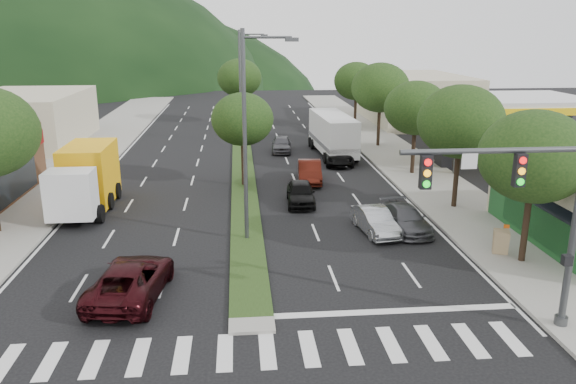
{
  "coord_description": "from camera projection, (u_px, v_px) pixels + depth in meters",
  "views": [
    {
      "loc": [
        -0.32,
        -17.9,
        9.87
      ],
      "look_at": [
        2.18,
        9.75,
        1.89
      ],
      "focal_mm": 35.0,
      "sensor_mm": 36.0,
      "label": 1
    }
  ],
  "objects": [
    {
      "name": "tree_r_d",
      "position": [
        380.0,
        88.0,
        48.21
      ],
      "size": [
        5.0,
        5.0,
        7.17
      ],
      "color": "black",
      "rests_on": "sidewalk_right"
    },
    {
      "name": "ground",
      "position": [
        251.0,
        320.0,
        19.88
      ],
      "size": [
        160.0,
        160.0,
        0.0
      ],
      "primitive_type": "plane",
      "color": "black",
      "rests_on": "ground"
    },
    {
      "name": "sidewalk_right",
      "position": [
        399.0,
        158.0,
        44.87
      ],
      "size": [
        5.0,
        90.0,
        0.15
      ],
      "primitive_type": "cube",
      "color": "gray",
      "rests_on": "ground"
    },
    {
      "name": "car_queue_b",
      "position": [
        405.0,
        219.0,
        28.71
      ],
      "size": [
        2.08,
        4.41,
        1.24
      ],
      "primitive_type": "imported",
      "rotation": [
        0.0,
        0.0,
        0.08
      ],
      "color": "#444448",
      "rests_on": "ground"
    },
    {
      "name": "car_queue_a",
      "position": [
        301.0,
        193.0,
        33.06
      ],
      "size": [
        1.85,
        4.1,
        1.37
      ],
      "primitive_type": "imported",
      "rotation": [
        0.0,
        0.0,
        -0.06
      ],
      "color": "black",
      "rests_on": "ground"
    },
    {
      "name": "bldg_right_far",
      "position": [
        414.0,
        98.0,
        62.97
      ],
      "size": [
        10.0,
        16.0,
        5.2
      ],
      "primitive_type": "cube",
      "color": "beige",
      "rests_on": "ground"
    },
    {
      "name": "box_truck",
      "position": [
        87.0,
        180.0,
        32.02
      ],
      "size": [
        2.85,
        7.21,
        3.55
      ],
      "rotation": [
        0.0,
        0.0,
        3.14
      ],
      "color": "white",
      "rests_on": "ground"
    },
    {
      "name": "bldg_left_far",
      "position": [
        28.0,
        119.0,
        50.14
      ],
      "size": [
        9.0,
        14.0,
        4.6
      ],
      "primitive_type": "cube",
      "color": "beige",
      "rests_on": "ground"
    },
    {
      "name": "car_queue_d",
      "position": [
        338.0,
        156.0,
        42.99
      ],
      "size": [
        2.35,
        4.59,
        1.24
      ],
      "primitive_type": "imported",
      "rotation": [
        0.0,
        0.0,
        -0.07
      ],
      "color": "black",
      "rests_on": "ground"
    },
    {
      "name": "gas_canopy",
      "position": [
        500.0,
        105.0,
        41.3
      ],
      "size": [
        12.2,
        8.2,
        5.25
      ],
      "color": "silver",
      "rests_on": "ground"
    },
    {
      "name": "traffic_signal",
      "position": [
        533.0,
        201.0,
        17.91
      ],
      "size": [
        6.12,
        0.4,
        7.0
      ],
      "color": "#47494C",
      "rests_on": "ground"
    },
    {
      "name": "streetlight_near",
      "position": [
        249.0,
        127.0,
        26.02
      ],
      "size": [
        2.6,
        0.25,
        10.0
      ],
      "color": "#47494C",
      "rests_on": "ground"
    },
    {
      "name": "tree_r_a",
      "position": [
        534.0,
        157.0,
        23.42
      ],
      "size": [
        4.6,
        4.6,
        6.63
      ],
      "color": "black",
      "rests_on": "sidewalk_right"
    },
    {
      "name": "streetlight_mid",
      "position": [
        242.0,
        81.0,
        49.94
      ],
      "size": [
        2.6,
        0.25,
        10.0
      ],
      "color": "#47494C",
      "rests_on": "ground"
    },
    {
      "name": "car_queue_f",
      "position": [
        324.0,
        126.0,
        56.21
      ],
      "size": [
        2.37,
        4.8,
        1.34
      ],
      "primitive_type": "imported",
      "rotation": [
        0.0,
        0.0,
        0.11
      ],
      "color": "black",
      "rests_on": "ground"
    },
    {
      "name": "car_queue_c",
      "position": [
        310.0,
        172.0,
        37.93
      ],
      "size": [
        1.88,
        4.47,
        1.43
      ],
      "primitive_type": "imported",
      "rotation": [
        0.0,
        0.0,
        -0.09
      ],
      "color": "#43130B",
      "rests_on": "ground"
    },
    {
      "name": "sedan_silver",
      "position": [
        375.0,
        221.0,
        28.33
      ],
      "size": [
        1.87,
        4.04,
        1.28
      ],
      "primitive_type": "imported",
      "rotation": [
        0.0,
        0.0,
        0.14
      ],
      "color": "#A4A7AC",
      "rests_on": "ground"
    },
    {
      "name": "tree_r_b",
      "position": [
        461.0,
        122.0,
        31.02
      ],
      "size": [
        4.8,
        4.8,
        6.94
      ],
      "color": "black",
      "rests_on": "sidewalk_right"
    },
    {
      "name": "sidewalk_left",
      "position": [
        71.0,
        165.0,
        42.66
      ],
      "size": [
        6.0,
        90.0,
        0.15
      ],
      "primitive_type": "cube",
      "color": "gray",
      "rests_on": "ground"
    },
    {
      "name": "motorhome",
      "position": [
        333.0,
        134.0,
        46.1
      ],
      "size": [
        3.11,
        8.73,
        3.3
      ],
      "rotation": [
        0.0,
        0.0,
        0.05
      ],
      "color": "silver",
      "rests_on": "ground"
    },
    {
      "name": "tree_r_c",
      "position": [
        416.0,
        108.0,
        38.75
      ],
      "size": [
        4.4,
        4.4,
        6.48
      ],
      "color": "black",
      "rests_on": "sidewalk_right"
    },
    {
      "name": "tree_r_e",
      "position": [
        356.0,
        81.0,
        57.86
      ],
      "size": [
        4.6,
        4.6,
        6.71
      ],
      "color": "black",
      "rests_on": "sidewalk_right"
    },
    {
      "name": "tree_med_far",
      "position": [
        239.0,
        78.0,
        60.62
      ],
      "size": [
        4.8,
        4.8,
        6.94
      ],
      "color": "black",
      "rests_on": "median"
    },
    {
      "name": "median",
      "position": [
        242.0,
        153.0,
        46.67
      ],
      "size": [
        1.6,
        56.0,
        0.12
      ],
      "primitive_type": "cube",
      "color": "#1E3112",
      "rests_on": "ground"
    },
    {
      "name": "a_frame_sign",
      "position": [
        501.0,
        240.0,
        25.26
      ],
      "size": [
        0.88,
        0.94,
        1.49
      ],
      "rotation": [
        0.0,
        0.0,
        -0.35
      ],
      "color": "tan",
      "rests_on": "sidewalk_right"
    },
    {
      "name": "tree_med_near",
      "position": [
        242.0,
        119.0,
        35.89
      ],
      "size": [
        4.0,
        4.0,
        6.02
      ],
      "color": "black",
      "rests_on": "median"
    },
    {
      "name": "crosswalk",
      "position": [
        253.0,
        351.0,
        17.97
      ],
      "size": [
        19.0,
        2.2,
        0.01
      ],
      "primitive_type": "cube",
      "color": "silver",
      "rests_on": "ground"
    },
    {
      "name": "car_queue_e",
      "position": [
        282.0,
        144.0,
        47.42
      ],
      "size": [
        1.92,
        4.07,
        1.34
      ],
      "primitive_type": "imported",
      "rotation": [
        0.0,
        0.0,
        -0.09
      ],
      "color": "#49494E",
      "rests_on": "ground"
    },
    {
      "name": "suv_maroon",
      "position": [
        131.0,
        280.0,
        21.42
      ],
      "size": [
        3.07,
        5.52,
        1.46
      ],
      "primitive_type": "imported",
      "rotation": [
        0.0,
        0.0,
        3.01
      ],
      "color": "black",
      "rests_on": "ground"
    }
  ]
}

